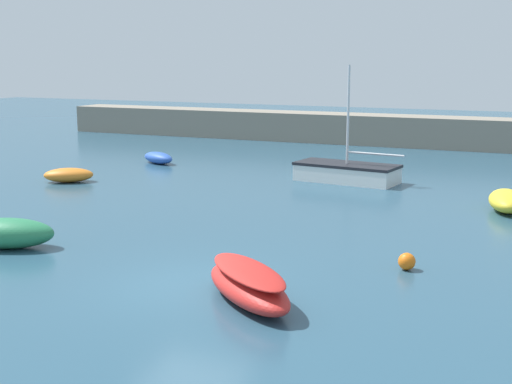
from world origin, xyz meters
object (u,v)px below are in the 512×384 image
at_px(open_tender_yellow, 7,233).
at_px(fishing_dinghy_green, 158,158).
at_px(rowboat_white_midwater, 507,201).
at_px(mooring_buoy_orange, 407,261).
at_px(rowboat_with_red_cover, 248,284).
at_px(dinghy_near_pier, 69,175).
at_px(sailboat_short_mast, 347,172).

height_order(open_tender_yellow, fishing_dinghy_green, open_tender_yellow).
distance_m(rowboat_white_midwater, mooring_buoy_orange, 8.63).
bearing_deg(rowboat_with_red_cover, dinghy_near_pier, -176.77).
bearing_deg(sailboat_short_mast, fishing_dinghy_green, 0.48).
relative_size(open_tender_yellow, mooring_buoy_orange, 6.74).
distance_m(open_tender_yellow, mooring_buoy_orange, 11.12).
distance_m(open_tender_yellow, sailboat_short_mast, 15.46).
bearing_deg(sailboat_short_mast, dinghy_near_pier, 31.97).
height_order(dinghy_near_pier, rowboat_white_midwater, rowboat_white_midwater).
bearing_deg(dinghy_near_pier, rowboat_with_red_cover, 110.40).
bearing_deg(open_tender_yellow, rowboat_with_red_cover, 149.89).
height_order(sailboat_short_mast, rowboat_with_red_cover, sailboat_short_mast).
height_order(open_tender_yellow, dinghy_near_pier, open_tender_yellow).
relative_size(rowboat_with_red_cover, mooring_buoy_orange, 7.56).
bearing_deg(rowboat_white_midwater, sailboat_short_mast, 53.97).
bearing_deg(mooring_buoy_orange, open_tender_yellow, -166.98).
height_order(open_tender_yellow, rowboat_with_red_cover, open_tender_yellow).
distance_m(sailboat_short_mast, mooring_buoy_orange, 12.98).
distance_m(rowboat_with_red_cover, rowboat_white_midwater, 13.06).
height_order(sailboat_short_mast, rowboat_white_midwater, sailboat_short_mast).
xyz_separation_m(rowboat_white_midwater, mooring_buoy_orange, (-1.67, -8.47, -0.15)).
bearing_deg(sailboat_short_mast, mooring_buoy_orange, 121.19).
relative_size(open_tender_yellow, rowboat_with_red_cover, 0.89).
height_order(rowboat_with_red_cover, rowboat_white_midwater, rowboat_with_red_cover).
xyz_separation_m(sailboat_short_mast, dinghy_near_pier, (-10.97, -4.98, -0.12)).
height_order(fishing_dinghy_green, mooring_buoy_orange, fishing_dinghy_green).
xyz_separation_m(open_tender_yellow, mooring_buoy_orange, (10.84, 2.51, -0.21)).
bearing_deg(mooring_buoy_orange, sailboat_short_mast, 113.62).
distance_m(dinghy_near_pier, mooring_buoy_orange, 17.59).
xyz_separation_m(rowboat_with_red_cover, mooring_buoy_orange, (2.68, 3.85, -0.19)).
distance_m(open_tender_yellow, fishing_dinghy_green, 16.36).
xyz_separation_m(sailboat_short_mast, rowboat_white_midwater, (6.87, -3.42, -0.06)).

